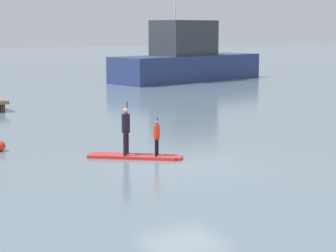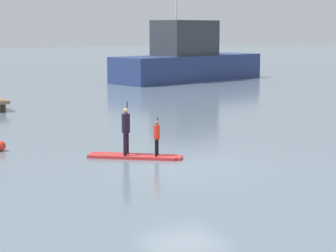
% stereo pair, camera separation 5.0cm
% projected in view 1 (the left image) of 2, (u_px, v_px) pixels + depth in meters
% --- Properties ---
extents(ground_plane, '(240.00, 240.00, 0.00)m').
position_uv_depth(ground_plane, '(184.00, 167.00, 19.55)').
color(ground_plane, slate).
extents(paddleboard_near, '(2.79, 2.38, 0.10)m').
position_uv_depth(paddleboard_near, '(135.00, 156.00, 20.90)').
color(paddleboard_near, red).
rests_on(paddleboard_near, ground).
extents(paddler_adult, '(0.39, 0.42, 1.74)m').
position_uv_depth(paddler_adult, '(126.00, 128.00, 20.81)').
color(paddler_adult, black).
rests_on(paddler_adult, paddleboard_near).
extents(paddler_child_solo, '(0.31, 0.34, 1.25)m').
position_uv_depth(paddler_child_solo, '(157.00, 136.00, 20.68)').
color(paddler_child_solo, black).
rests_on(paddler_child_solo, paddleboard_near).
extents(fishing_boat_white_large, '(14.12, 7.09, 12.65)m').
position_uv_depth(fishing_boat_white_large, '(186.00, 60.00, 51.39)').
color(fishing_boat_white_large, navy).
rests_on(fishing_boat_white_large, ground).
extents(mooring_buoy_near, '(0.36, 0.36, 0.36)m').
position_uv_depth(mooring_buoy_near, '(0.00, 146.00, 22.02)').
color(mooring_buoy_near, red).
rests_on(mooring_buoy_near, ground).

